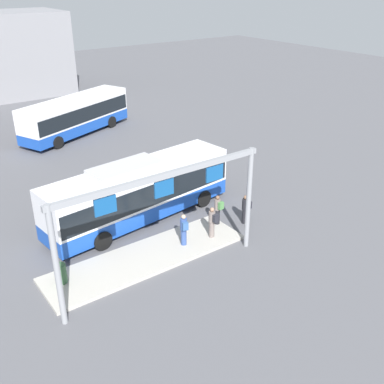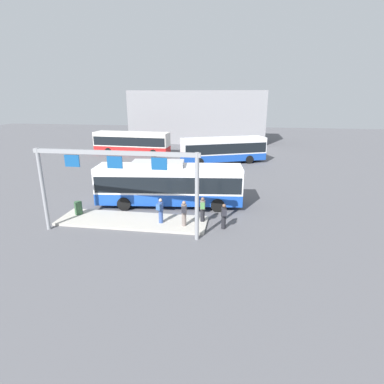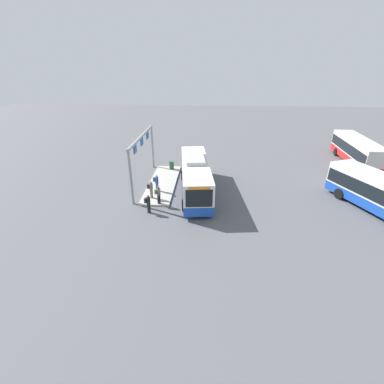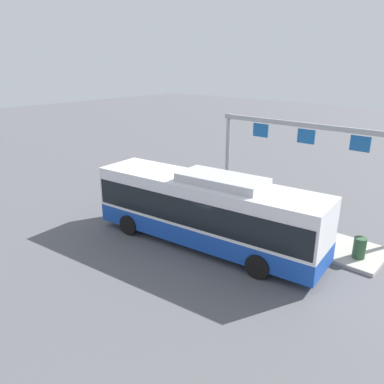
{
  "view_description": "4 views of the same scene",
  "coord_description": "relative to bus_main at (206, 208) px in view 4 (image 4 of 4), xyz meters",
  "views": [
    {
      "loc": [
        -10.81,
        -19.64,
        12.34
      ],
      "look_at": [
        2.25,
        -1.73,
        1.7
      ],
      "focal_mm": 42.67,
      "sensor_mm": 36.0,
      "label": 1
    },
    {
      "loc": [
        5.11,
        -21.88,
        8.24
      ],
      "look_at": [
        1.91,
        -1.11,
        1.52
      ],
      "focal_mm": 28.82,
      "sensor_mm": 36.0,
      "label": 2
    },
    {
      "loc": [
        24.17,
        1.31,
        11.64
      ],
      "look_at": [
        3.52,
        -0.08,
        1.68
      ],
      "focal_mm": 25.2,
      "sensor_mm": 36.0,
      "label": 3
    },
    {
      "loc": [
        -10.15,
        12.36,
        8.11
      ],
      "look_at": [
        1.8,
        -1.11,
        1.87
      ],
      "focal_mm": 35.91,
      "sensor_mm": 36.0,
      "label": 4
    }
  ],
  "objects": [
    {
      "name": "person_waiting_far",
      "position": [
        0.26,
        -3.79,
        -0.76
      ],
      "size": [
        0.45,
        0.59,
        1.67
      ],
      "rotation": [
        0.0,
        0.0,
        1.27
      ],
      "color": "#334C8C",
      "rests_on": "platform_curb"
    },
    {
      "name": "person_waiting_near",
      "position": [
        4.36,
        -3.75,
        -0.92
      ],
      "size": [
        0.39,
        0.56,
        1.67
      ],
      "rotation": [
        0.0,
        0.0,
        1.73
      ],
      "color": "black",
      "rests_on": "ground"
    },
    {
      "name": "trash_bin",
      "position": [
        -5.83,
        -3.14,
        -1.2
      ],
      "size": [
        0.52,
        0.52,
        0.9
      ],
      "primitive_type": "cylinder",
      "color": "#2D5133",
      "rests_on": "platform_curb"
    },
    {
      "name": "person_waiting_mid",
      "position": [
        2.93,
        -3.13,
        -0.76
      ],
      "size": [
        0.37,
        0.55,
        1.67
      ],
      "rotation": [
        0.0,
        0.0,
        1.67
      ],
      "color": "black",
      "rests_on": "platform_curb"
    },
    {
      "name": "person_boarding",
      "position": [
        1.85,
        -4.02,
        -0.76
      ],
      "size": [
        0.38,
        0.55,
        1.67
      ],
      "rotation": [
        0.0,
        0.0,
        1.69
      ],
      "color": "slate",
      "rests_on": "platform_curb"
    },
    {
      "name": "platform_sign_gantry",
      "position": [
        -1.88,
        -5.48,
        1.97
      ],
      "size": [
        9.92,
        0.24,
        5.2
      ],
      "color": "gray",
      "rests_on": "ground"
    },
    {
      "name": "bus_main",
      "position": [
        0.0,
        0.0,
        0.0
      ],
      "size": [
        11.11,
        3.71,
        3.46
      ],
      "rotation": [
        0.0,
        0.0,
        0.11
      ],
      "color": "#1947AD",
      "rests_on": "ground"
    },
    {
      "name": "platform_curb",
      "position": [
        -1.76,
        -3.56,
        -1.73
      ],
      "size": [
        10.0,
        2.8,
        0.16
      ],
      "primitive_type": "cube",
      "color": "#B2ADA3",
      "rests_on": "ground"
    },
    {
      "name": "ground_plane",
      "position": [
        0.01,
        0.0,
        -1.81
      ],
      "size": [
        120.0,
        120.0,
        0.0
      ],
      "primitive_type": "plane",
      "color": "#56565B"
    }
  ]
}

